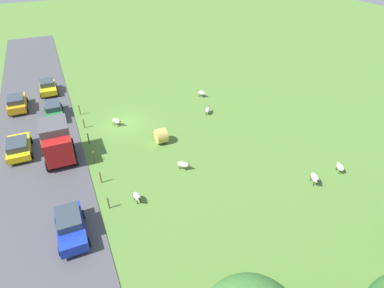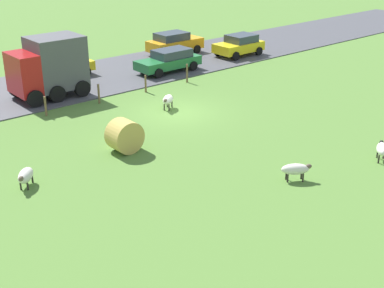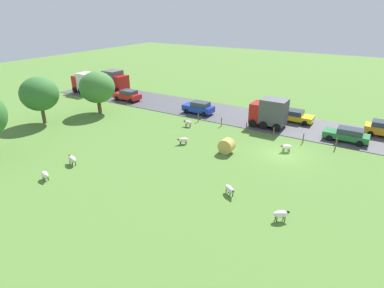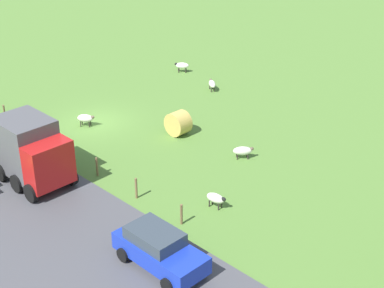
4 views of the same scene
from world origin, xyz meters
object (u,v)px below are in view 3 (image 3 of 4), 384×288
Objects in this scene: sheep_2 at (183,140)px; tree_1 at (39,94)px; hay_bale_0 at (227,146)px; car_1 at (295,116)px; sheep_4 at (45,175)px; car_0 at (128,95)px; sheep_0 at (286,147)px; sheep_5 at (281,214)px; sheep_1 at (230,189)px; truck_2 at (86,82)px; sheep_6 at (188,123)px; truck_1 at (269,112)px; truck_0 at (115,81)px; car_2 at (199,107)px; car_3 at (347,134)px; tree_0 at (97,87)px; sheep_3 at (72,159)px.

tree_1 reaches higher than sheep_2.
car_1 reaches higher than hay_bale_0.
car_0 reaches higher than sheep_4.
sheep_0 is 1.02× the size of sheep_5.
sheep_1 is at bearing 171.82° from sheep_0.
truck_2 is (6.37, 35.71, 1.29)m from sheep_0.
sheep_1 is at bearing -127.46° from sheep_2.
hay_bale_0 is at bearing -39.83° from sheep_4.
tree_1 reaches higher than sheep_5.
sheep_6 is at bearing 128.46° from car_1.
sheep_5 reaches higher than sheep_4.
tree_1 is (4.24, 31.27, 3.19)m from sheep_5.
car_1 is at bearing -32.73° from truck_1.
hay_bale_0 is at bearing -80.76° from tree_1.
sheep_0 is 11.72m from sheep_5.
sheep_0 is at bearing -106.58° from truck_0.
car_2 is (6.17, 13.73, 0.38)m from sheep_0.
truck_1 reaches higher than car_0.
car_2 is at bearing 65.80° from sheep_0.
car_1 is (12.89, -3.33, 0.10)m from hay_bale_0.
truck_2 is at bearing 77.38° from sheep_6.
truck_1 is 22.58m from car_0.
truck_0 is at bearing -47.11° from truck_2.
car_3 reaches higher than sheep_1.
sheep_5 reaches higher than sheep_2.
tree_1 is 1.34× the size of car_0.
tree_0 is 7.26m from car_0.
car_3 is (13.15, -33.19, -2.89)m from tree_1.
sheep_6 is 8.54m from hay_bale_0.
car_2 is at bearing -5.05° from sheep_4.
sheep_6 is at bearing 120.59° from truck_1.
sheep_0 is at bearing -147.16° from truck_1.
sheep_6 is 0.26× the size of truck_2.
truck_1 reaches higher than car_1.
truck_0 is (19.79, 30.78, 1.38)m from sheep_1.
tree_0 is at bearing 78.47° from sheep_2.
sheep_0 is 0.99× the size of sheep_2.
hay_bale_0 is 13.57m from car_3.
truck_0 is (13.31, 22.33, 1.41)m from sheep_2.
sheep_5 is at bearing -110.87° from tree_0.
sheep_4 is at bearing 152.07° from truck_1.
sheep_6 is 0.25× the size of car_3.
tree_0 is (15.60, 9.87, 3.07)m from sheep_4.
sheep_0 is 6.03m from hay_bale_0.
tree_1 reaches higher than sheep_1.
sheep_0 is 0.25× the size of car_3.
sheep_1 is 20.45m from car_2.
sheep_3 is 0.90× the size of hay_bale_0.
tree_1 is (3.06, 26.93, 3.23)m from sheep_1.
sheep_0 is 29.45m from tree_1.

